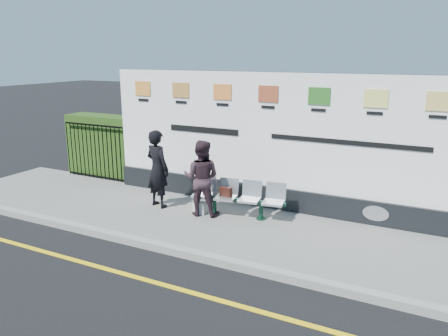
% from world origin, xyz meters
% --- Properties ---
extents(ground, '(80.00, 80.00, 0.00)m').
position_xyz_m(ground, '(0.00, 0.00, 0.00)').
color(ground, black).
extents(pavement, '(14.00, 3.00, 0.12)m').
position_xyz_m(pavement, '(0.00, 2.50, 0.06)').
color(pavement, slate).
rests_on(pavement, ground).
extents(kerb, '(14.00, 0.18, 0.14)m').
position_xyz_m(kerb, '(0.00, 1.00, 0.07)').
color(kerb, gray).
rests_on(kerb, ground).
extents(yellow_line, '(14.00, 0.10, 0.01)m').
position_xyz_m(yellow_line, '(0.00, 0.00, 0.00)').
color(yellow_line, yellow).
rests_on(yellow_line, ground).
extents(billboard, '(8.00, 0.30, 3.00)m').
position_xyz_m(billboard, '(0.50, 3.85, 1.42)').
color(billboard, black).
rests_on(billboard, pavement).
extents(hedge, '(2.35, 0.70, 1.70)m').
position_xyz_m(hedge, '(-4.58, 4.30, 0.97)').
color(hedge, '#284815').
rests_on(hedge, pavement).
extents(railing, '(2.05, 0.06, 1.54)m').
position_xyz_m(railing, '(-4.58, 3.85, 0.89)').
color(railing, black).
rests_on(railing, pavement).
extents(bench, '(2.04, 0.81, 0.42)m').
position_xyz_m(bench, '(0.19, 2.93, 0.33)').
color(bench, '#B1B4BB').
rests_on(bench, pavement).
extents(woman_left, '(0.73, 0.57, 1.76)m').
position_xyz_m(woman_left, '(-1.70, 2.72, 1.00)').
color(woman_left, black).
rests_on(woman_left, pavement).
extents(woman_right, '(0.92, 0.78, 1.64)m').
position_xyz_m(woman_right, '(-0.56, 2.71, 0.94)').
color(woman_right, '#332128').
rests_on(woman_right, pavement).
extents(handbag_brown, '(0.27, 0.14, 0.20)m').
position_xyz_m(handbag_brown, '(-0.07, 2.90, 0.65)').
color(handbag_brown, black).
rests_on(handbag_brown, bench).
extents(carrier_bag_white, '(0.27, 0.16, 0.27)m').
position_xyz_m(carrier_bag_white, '(-0.61, 2.71, 0.26)').
color(carrier_bag_white, silver).
rests_on(carrier_bag_white, pavement).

